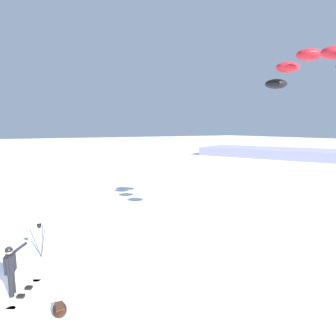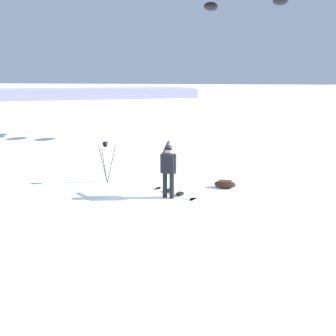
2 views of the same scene
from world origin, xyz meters
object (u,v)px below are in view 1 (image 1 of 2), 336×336
Objects in this scene: gear_bag_large at (60,309)px; camera_tripod at (40,234)px; snowboard at (25,293)px; snowboarder at (11,266)px; traction_kite at (309,66)px.

camera_tripod reaches higher than gear_bag_large.
gear_bag_large is 4.05m from camera_tripod.
camera_tripod is (2.42, -0.66, 0.98)m from snowboard.
snowboarder is 0.35× the size of traction_kite.
snowboarder reaches higher than gear_bag_large.
snowboarder reaches higher than camera_tripod.
snowboard is at bearing 28.74° from gear_bag_large.
snowboard is at bearing 164.69° from camera_tripod.
snowboard is 1.12× the size of camera_tripod.
snowboard is (-0.13, -0.33, -0.95)m from snowboarder.
snowboard is at bearing -112.11° from snowboarder.
snowboarder is 1.15× the size of camera_tripod.
gear_bag_large reaches higher than snowboard.
snowboarder is 1.02× the size of snowboard.
snowboarder is at bearing 156.59° from camera_tripod.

